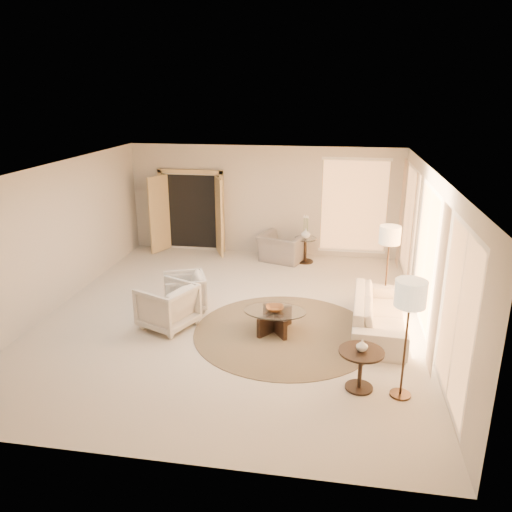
% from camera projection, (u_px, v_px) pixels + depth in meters
% --- Properties ---
extents(room, '(7.04, 8.04, 2.83)m').
position_uv_depth(room, '(231.00, 246.00, 9.11)').
color(room, beige).
rests_on(room, ground).
extents(windows_right, '(0.10, 6.40, 2.40)m').
position_uv_depth(windows_right, '(426.00, 257.00, 8.69)').
color(windows_right, '#FDB065').
rests_on(windows_right, room).
extents(window_back_corner, '(1.70, 0.10, 2.40)m').
position_uv_depth(window_back_corner, '(354.00, 206.00, 12.47)').
color(window_back_corner, '#FDB065').
rests_on(window_back_corner, room).
extents(curtains_right, '(0.06, 5.20, 2.60)m').
position_uv_depth(curtains_right, '(415.00, 244.00, 9.55)').
color(curtains_right, '#C9AD90').
rests_on(curtains_right, room).
extents(french_doors, '(1.95, 0.66, 2.16)m').
position_uv_depth(french_doors, '(191.00, 212.00, 13.09)').
color(french_doors, tan).
rests_on(french_doors, room).
extents(area_rug, '(3.49, 3.49, 0.01)m').
position_uv_depth(area_rug, '(285.00, 332.00, 8.89)').
color(area_rug, '#3D3021').
rests_on(area_rug, room).
extents(sofa, '(1.01, 2.32, 0.67)m').
position_uv_depth(sofa, '(379.00, 314.00, 8.86)').
color(sofa, beige).
rests_on(sofa, room).
extents(armchair_left, '(0.96, 0.99, 0.79)m').
position_uv_depth(armchair_left, '(185.00, 290.00, 9.74)').
color(armchair_left, beige).
rests_on(armchair_left, room).
extents(armchair_right, '(1.10, 1.12, 0.89)m').
position_uv_depth(armchair_right, '(167.00, 304.00, 8.99)').
color(armchair_right, beige).
rests_on(armchair_right, room).
extents(accent_chair, '(1.22, 0.98, 0.93)m').
position_uv_depth(accent_chair, '(282.00, 243.00, 12.50)').
color(accent_chair, gray).
rests_on(accent_chair, room).
extents(coffee_table, '(1.14, 1.14, 0.41)m').
position_uv_depth(coffee_table, '(275.00, 318.00, 8.87)').
color(coffee_table, black).
rests_on(coffee_table, room).
extents(end_table, '(0.65, 0.65, 0.61)m').
position_uv_depth(end_table, '(361.00, 363.00, 7.10)').
color(end_table, black).
rests_on(end_table, room).
extents(side_table, '(0.54, 0.54, 0.63)m').
position_uv_depth(side_table, '(305.00, 248.00, 12.44)').
color(side_table, '#312318').
rests_on(side_table, room).
extents(floor_lamp_near, '(0.41, 0.41, 1.67)m').
position_uv_depth(floor_lamp_near, '(390.00, 239.00, 9.48)').
color(floor_lamp_near, '#312318').
rests_on(floor_lamp_near, room).
extents(floor_lamp_far, '(0.42, 0.42, 1.74)m').
position_uv_depth(floor_lamp_far, '(410.00, 299.00, 6.59)').
color(floor_lamp_far, '#312318').
rests_on(floor_lamp_far, room).
extents(bowl, '(0.37, 0.37, 0.08)m').
position_uv_depth(bowl, '(275.00, 308.00, 8.81)').
color(bowl, brown).
rests_on(bowl, coffee_table).
extents(end_vase, '(0.21, 0.21, 0.17)m').
position_uv_depth(end_vase, '(362.00, 346.00, 7.01)').
color(end_vase, white).
rests_on(end_vase, end_table).
extents(side_vase, '(0.23, 0.23, 0.24)m').
position_uv_depth(side_vase, '(306.00, 234.00, 12.32)').
color(side_vase, white).
rests_on(side_vase, side_table).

